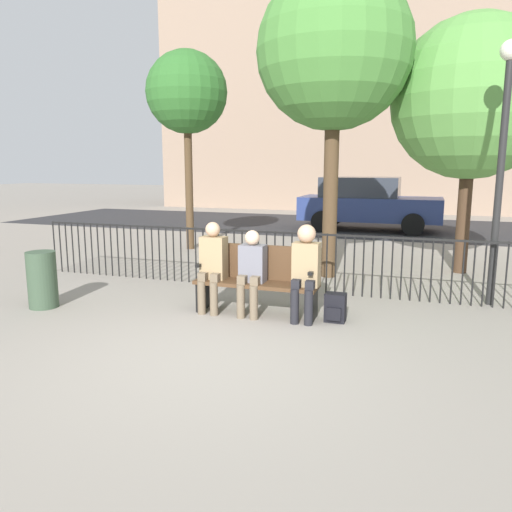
% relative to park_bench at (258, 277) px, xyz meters
% --- Properties ---
extents(ground_plane, '(80.00, 80.00, 0.00)m').
position_rel_park_bench_xyz_m(ground_plane, '(0.00, -1.72, -0.49)').
color(ground_plane, gray).
extents(park_bench, '(1.67, 0.45, 0.92)m').
position_rel_park_bench_xyz_m(park_bench, '(0.00, 0.00, 0.00)').
color(park_bench, '#4C331E').
rests_on(park_bench, ground).
extents(seated_person_0, '(0.34, 0.39, 1.23)m').
position_rel_park_bench_xyz_m(seated_person_0, '(-0.61, -0.13, 0.19)').
color(seated_person_0, brown).
rests_on(seated_person_0, ground).
extents(seated_person_1, '(0.34, 0.39, 1.14)m').
position_rel_park_bench_xyz_m(seated_person_1, '(-0.04, -0.13, 0.15)').
color(seated_person_1, brown).
rests_on(seated_person_1, ground).
extents(seated_person_2, '(0.34, 0.39, 1.25)m').
position_rel_park_bench_xyz_m(seated_person_2, '(0.68, -0.13, 0.22)').
color(seated_person_2, black).
rests_on(seated_person_2, ground).
extents(backpack, '(0.26, 0.23, 0.37)m').
position_rel_park_bench_xyz_m(backpack, '(1.07, -0.05, -0.31)').
color(backpack, black).
rests_on(backpack, ground).
extents(fence_railing, '(9.01, 0.03, 0.95)m').
position_rel_park_bench_xyz_m(fence_railing, '(-0.02, 1.32, 0.07)').
color(fence_railing, black).
rests_on(fence_railing, ground).
extents(tree_0, '(2.84, 2.84, 4.57)m').
position_rel_park_bench_xyz_m(tree_0, '(2.75, 3.69, 2.64)').
color(tree_0, '#422D1E').
rests_on(tree_0, ground).
extents(tree_1, '(2.62, 2.62, 5.18)m').
position_rel_park_bench_xyz_m(tree_1, '(0.48, 2.55, 3.35)').
color(tree_1, '#4C3823').
rests_on(tree_1, ground).
extents(tree_2, '(1.86, 1.86, 4.55)m').
position_rel_park_bench_xyz_m(tree_2, '(-3.24, 4.48, 3.10)').
color(tree_2, '#4C3823').
rests_on(tree_2, ground).
extents(lamp_post, '(0.28, 0.28, 3.62)m').
position_rel_park_bench_xyz_m(lamp_post, '(3.03, 1.48, 1.91)').
color(lamp_post, black).
rests_on(lamp_post, ground).
extents(street_surface, '(24.00, 6.00, 0.01)m').
position_rel_park_bench_xyz_m(street_surface, '(0.00, 10.28, -0.49)').
color(street_surface, '#2B2B2D').
rests_on(street_surface, ground).
extents(parked_car_0, '(4.20, 1.94, 1.62)m').
position_rel_park_bench_xyz_m(parked_car_0, '(0.35, 9.36, 0.35)').
color(parked_car_0, navy).
rests_on(parked_car_0, ground).
extents(trash_bin, '(0.40, 0.40, 0.80)m').
position_rel_park_bench_xyz_m(trash_bin, '(-2.96, -0.73, -0.09)').
color(trash_bin, '#384C38').
rests_on(trash_bin, ground).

